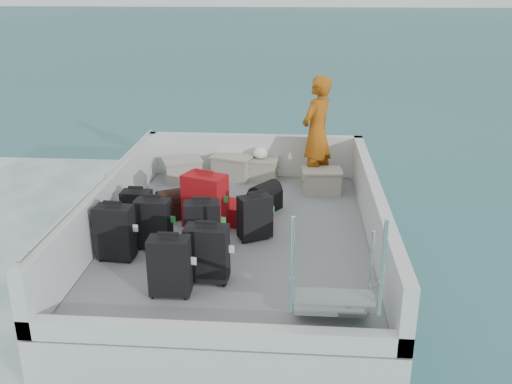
% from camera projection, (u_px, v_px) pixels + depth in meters
% --- Properties ---
extents(ground, '(160.00, 160.00, 0.00)m').
position_uv_depth(ground, '(239.00, 275.00, 7.69)').
color(ground, '#194D59').
rests_on(ground, ground).
extents(ferry_hull, '(3.60, 5.00, 0.60)m').
position_uv_depth(ferry_hull, '(239.00, 256.00, 7.58)').
color(ferry_hull, silver).
rests_on(ferry_hull, ground).
extents(deck, '(3.30, 4.70, 0.02)m').
position_uv_depth(deck, '(239.00, 234.00, 7.48)').
color(deck, gray).
rests_on(deck, ferry_hull).
extents(deck_fittings, '(3.60, 5.00, 0.90)m').
position_uv_depth(deck_fittings, '(264.00, 218.00, 7.02)').
color(deck_fittings, silver).
rests_on(deck_fittings, deck).
extents(suitcase_0, '(0.45, 0.27, 0.67)m').
position_uv_depth(suitcase_0, '(115.00, 233.00, 6.69)').
color(suitcase_0, black).
rests_on(suitcase_0, deck).
extents(suitcase_1, '(0.44, 0.27, 0.63)m').
position_uv_depth(suitcase_1, '(154.00, 224.00, 6.98)').
color(suitcase_1, black).
rests_on(suitcase_1, deck).
extents(suitcase_2, '(0.39, 0.24, 0.56)m').
position_uv_depth(suitcase_2, '(137.00, 211.00, 7.46)').
color(suitcase_2, black).
rests_on(suitcase_2, deck).
extents(suitcase_3, '(0.43, 0.26, 0.65)m').
position_uv_depth(suitcase_3, '(170.00, 267.00, 5.92)').
color(suitcase_3, black).
rests_on(suitcase_3, deck).
extents(suitcase_4, '(0.47, 0.32, 0.64)m').
position_uv_depth(suitcase_4, '(202.00, 227.00, 6.89)').
color(suitcase_4, black).
rests_on(suitcase_4, deck).
extents(suitcase_5, '(0.63, 0.51, 0.75)m').
position_uv_depth(suitcase_5, '(205.00, 202.00, 7.51)').
color(suitcase_5, '#9F0C19').
rests_on(suitcase_5, deck).
extents(suitcase_6, '(0.48, 0.30, 0.64)m').
position_uv_depth(suitcase_6, '(207.00, 254.00, 6.20)').
color(suitcase_6, black).
rests_on(suitcase_6, deck).
extents(suitcase_7, '(0.47, 0.40, 0.58)m').
position_uv_depth(suitcase_7, '(255.00, 218.00, 7.23)').
color(suitcase_7, black).
rests_on(suitcase_7, deck).
extents(suitcase_8, '(0.76, 0.59, 0.27)m').
position_uv_depth(suitcase_8, '(243.00, 214.00, 7.76)').
color(suitcase_8, '#9F0C19').
rests_on(suitcase_8, deck).
extents(duffel_0, '(0.62, 0.53, 0.32)m').
position_uv_depth(duffel_0, '(177.00, 206.00, 7.95)').
color(duffel_0, black).
rests_on(duffel_0, deck).
extents(duffel_1, '(0.53, 0.41, 0.32)m').
position_uv_depth(duffel_1, '(210.00, 194.00, 8.42)').
color(duffel_1, black).
rests_on(duffel_1, deck).
extents(duffel_2, '(0.51, 0.56, 0.32)m').
position_uv_depth(duffel_2, '(265.00, 200.00, 8.17)').
color(duffel_2, black).
rests_on(duffel_2, deck).
extents(crate_0, '(0.68, 0.58, 0.35)m').
position_uv_depth(crate_0, '(183.00, 171.00, 9.36)').
color(crate_0, '#9F9A8B').
rests_on(crate_0, deck).
extents(crate_1, '(0.72, 0.60, 0.37)m').
position_uv_depth(crate_1, '(233.00, 168.00, 9.48)').
color(crate_1, '#9F9A8B').
rests_on(crate_1, deck).
extents(crate_2, '(0.58, 0.43, 0.33)m').
position_uv_depth(crate_2, '(260.00, 170.00, 9.46)').
color(crate_2, '#9F9A8B').
rests_on(crate_2, deck).
extents(crate_3, '(0.60, 0.43, 0.34)m').
position_uv_depth(crate_3, '(321.00, 182.00, 8.86)').
color(crate_3, '#9F9A8B').
rests_on(crate_3, deck).
extents(yellow_bag, '(0.28, 0.26, 0.22)m').
position_uv_depth(yellow_bag, '(311.00, 178.00, 9.21)').
color(yellow_bag, gold).
rests_on(yellow_bag, deck).
extents(white_bag, '(0.24, 0.24, 0.18)m').
position_uv_depth(white_bag, '(260.00, 155.00, 9.37)').
color(white_bag, white).
rests_on(white_bag, crate_2).
extents(passenger, '(0.72, 0.78, 1.77)m').
position_uv_depth(passenger, '(317.00, 132.00, 8.90)').
color(passenger, orange).
rests_on(passenger, deck).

